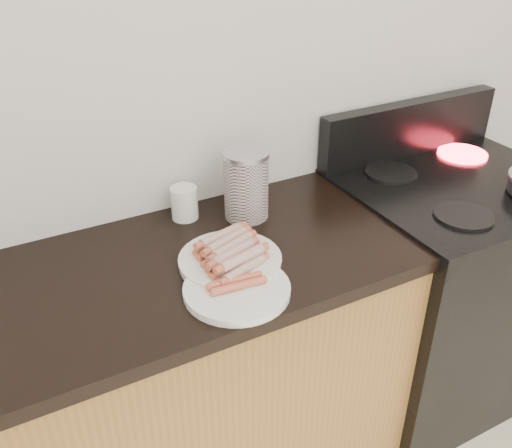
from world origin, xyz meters
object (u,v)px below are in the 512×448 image
main_plate (230,262)px  side_plate (237,290)px  stove (440,290)px  mug (184,203)px  canister (246,185)px

main_plate → side_plate: bearing=-108.3°
stove → side_plate: size_ratio=3.39×
mug → side_plate: bearing=-94.0°
main_plate → canister: (0.16, 0.21, 0.10)m
main_plate → side_plate: (-0.04, -0.12, 0.00)m
side_plate → mug: 0.41m
stove → main_plate: bearing=-177.0°
stove → canister: (-0.74, 0.17, 0.55)m
stove → canister: 0.93m
main_plate → side_plate: 0.12m
side_plate → mug: (0.03, 0.41, 0.04)m
main_plate → canister: 0.28m
stove → mug: mug is taller
mug → stove: bearing=-15.1°
stove → canister: bearing=167.3°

